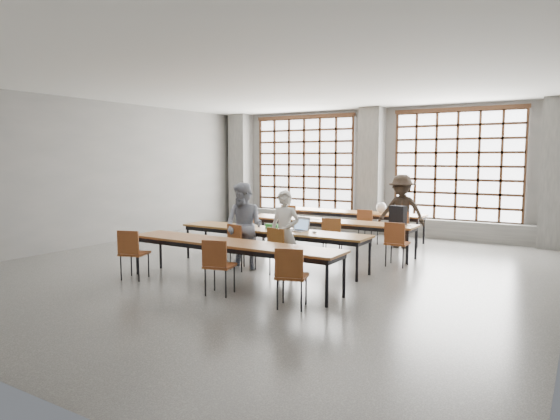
{
  "coord_description": "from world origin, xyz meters",
  "views": [
    {
      "loc": [
        5.16,
        -7.96,
        2.12
      ],
      "look_at": [
        -0.01,
        0.4,
        1.09
      ],
      "focal_mm": 32.0,
      "sensor_mm": 36.0,
      "label": 1
    }
  ],
  "objects_px": {
    "chair_near_right": "(291,271)",
    "backpack": "(398,215)",
    "desk_row_b": "(327,223)",
    "chair_back_left": "(290,218)",
    "chair_back_right": "(400,226)",
    "plastic_bag": "(381,207)",
    "desk_row_d": "(231,246)",
    "laptop_front": "(299,227)",
    "chair_front_right": "(280,247)",
    "desk_row_a": "(347,214)",
    "student_female": "(244,226)",
    "chair_mid_right": "(396,239)",
    "chair_mid_centre": "(332,234)",
    "chair_back_mid": "(367,223)",
    "student_male": "(285,233)",
    "desk_row_c": "(272,232)",
    "chair_mid_left": "(252,227)",
    "phone": "(277,230)",
    "chair_front_left": "(239,242)",
    "green_box": "(272,226)",
    "chair_near_left": "(132,249)",
    "mouse": "(314,232)",
    "laptop_back": "(399,211)",
    "student_back": "(401,211)",
    "chair_near_mid": "(218,261)",
    "red_pouch": "(134,251)"
  },
  "relations": [
    {
      "from": "plastic_bag",
      "to": "desk_row_d",
      "type": "bearing_deg",
      "value": -96.22
    },
    {
      "from": "chair_back_left",
      "to": "chair_near_left",
      "type": "height_order",
      "value": "same"
    },
    {
      "from": "desk_row_b",
      "to": "chair_back_left",
      "type": "height_order",
      "value": "chair_back_left"
    },
    {
      "from": "chair_near_right",
      "to": "green_box",
      "type": "distance_m",
      "value": 2.92
    },
    {
      "from": "student_male",
      "to": "student_back",
      "type": "relative_size",
      "value": 0.89
    },
    {
      "from": "chair_back_left",
      "to": "laptop_back",
      "type": "relative_size",
      "value": 2.06
    },
    {
      "from": "chair_back_right",
      "to": "laptop_back",
      "type": "distance_m",
      "value": 0.83
    },
    {
      "from": "chair_back_left",
      "to": "chair_back_right",
      "type": "height_order",
      "value": "same"
    },
    {
      "from": "chair_near_right",
      "to": "backpack",
      "type": "xyz_separation_m",
      "value": [
        0.15,
        4.12,
        0.39
      ]
    },
    {
      "from": "chair_front_left",
      "to": "chair_front_right",
      "type": "relative_size",
      "value": 1.0
    },
    {
      "from": "laptop_back",
      "to": "chair_front_right",
      "type": "bearing_deg",
      "value": -98.31
    },
    {
      "from": "chair_front_left",
      "to": "green_box",
      "type": "xyz_separation_m",
      "value": [
        0.27,
        0.71,
        0.24
      ]
    },
    {
      "from": "laptop_front",
      "to": "backpack",
      "type": "bearing_deg",
      "value": 53.4
    },
    {
      "from": "chair_near_left",
      "to": "plastic_bag",
      "type": "xyz_separation_m",
      "value": [
        2.27,
        6.06,
        0.34
      ]
    },
    {
      "from": "student_female",
      "to": "laptop_front",
      "type": "bearing_deg",
      "value": 34.3
    },
    {
      "from": "chair_mid_right",
      "to": "laptop_front",
      "type": "xyz_separation_m",
      "value": [
        -1.53,
        -1.11,
        0.25
      ]
    },
    {
      "from": "desk_row_c",
      "to": "chair_front_right",
      "type": "bearing_deg",
      "value": -47.05
    },
    {
      "from": "chair_near_mid",
      "to": "backpack",
      "type": "relative_size",
      "value": 2.2
    },
    {
      "from": "laptop_front",
      "to": "mouse",
      "type": "xyz_separation_m",
      "value": [
        0.39,
        -0.13,
        -0.04
      ]
    },
    {
      "from": "desk_row_a",
      "to": "chair_near_left",
      "type": "distance_m",
      "value": 6.17
    },
    {
      "from": "chair_near_left",
      "to": "laptop_back",
      "type": "xyz_separation_m",
      "value": [
        2.7,
        6.12,
        0.25
      ]
    },
    {
      "from": "mouse",
      "to": "desk_row_d",
      "type": "bearing_deg",
      "value": -114.93
    },
    {
      "from": "chair_mid_centre",
      "to": "student_back",
      "type": "height_order",
      "value": "student_back"
    },
    {
      "from": "chair_mid_left",
      "to": "phone",
      "type": "distance_m",
      "value": 2.02
    },
    {
      "from": "chair_mid_right",
      "to": "laptop_front",
      "type": "relative_size",
      "value": 2.2
    },
    {
      "from": "chair_front_left",
      "to": "chair_near_mid",
      "type": "xyz_separation_m",
      "value": [
        0.76,
        -1.59,
        0.0
      ]
    },
    {
      "from": "chair_mid_centre",
      "to": "chair_front_left",
      "type": "bearing_deg",
      "value": -119.13
    },
    {
      "from": "chair_front_left",
      "to": "desk_row_d",
      "type": "bearing_deg",
      "value": -60.86
    },
    {
      "from": "desk_row_c",
      "to": "plastic_bag",
      "type": "height_order",
      "value": "plastic_bag"
    },
    {
      "from": "chair_mid_right",
      "to": "student_back",
      "type": "relative_size",
      "value": 0.51
    },
    {
      "from": "chair_back_mid",
      "to": "chair_back_right",
      "type": "xyz_separation_m",
      "value": [
        0.83,
        0.0,
        0.0
      ]
    },
    {
      "from": "chair_mid_right",
      "to": "backpack",
      "type": "height_order",
      "value": "backpack"
    },
    {
      "from": "chair_mid_right",
      "to": "plastic_bag",
      "type": "bearing_deg",
      "value": 116.06
    },
    {
      "from": "desk_row_b",
      "to": "chair_near_left",
      "type": "distance_m",
      "value": 4.43
    },
    {
      "from": "chair_mid_right",
      "to": "chair_near_right",
      "type": "xyz_separation_m",
      "value": [
        -0.35,
        -3.44,
        0.0
      ]
    },
    {
      "from": "desk_row_b",
      "to": "chair_back_mid",
      "type": "xyz_separation_m",
      "value": [
        0.41,
        1.31,
        -0.13
      ]
    },
    {
      "from": "chair_back_left",
      "to": "chair_mid_right",
      "type": "distance_m",
      "value": 4.06
    },
    {
      "from": "chair_near_left",
      "to": "laptop_back",
      "type": "distance_m",
      "value": 6.7
    },
    {
      "from": "chair_front_left",
      "to": "phone",
      "type": "xyz_separation_m",
      "value": [
        0.5,
        0.53,
        0.2
      ]
    },
    {
      "from": "chair_near_right",
      "to": "backpack",
      "type": "relative_size",
      "value": 2.2
    },
    {
      "from": "chair_back_mid",
      "to": "chair_front_right",
      "type": "distance_m",
      "value": 3.79
    },
    {
      "from": "chair_front_left",
      "to": "red_pouch",
      "type": "height_order",
      "value": "chair_front_left"
    },
    {
      "from": "chair_back_mid",
      "to": "student_male",
      "type": "distance_m",
      "value": 3.67
    },
    {
      "from": "chair_front_right",
      "to": "desk_row_a",
      "type": "bearing_deg",
      "value": 98.65
    },
    {
      "from": "mouse",
      "to": "phone",
      "type": "bearing_deg",
      "value": -174.07
    },
    {
      "from": "chair_back_left",
      "to": "chair_mid_centre",
      "type": "bearing_deg",
      "value": -41.66
    },
    {
      "from": "chair_front_left",
      "to": "laptop_back",
      "type": "xyz_separation_m",
      "value": [
        1.57,
        4.53,
        0.25
      ]
    },
    {
      "from": "desk_row_a",
      "to": "chair_front_left",
      "type": "bearing_deg",
      "value": -93.0
    },
    {
      "from": "desk_row_d",
      "to": "chair_back_left",
      "type": "xyz_separation_m",
      "value": [
        -1.69,
        4.76,
        -0.13
      ]
    },
    {
      "from": "phone",
      "to": "chair_mid_right",
      "type": "bearing_deg",
      "value": 34.68
    }
  ]
}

